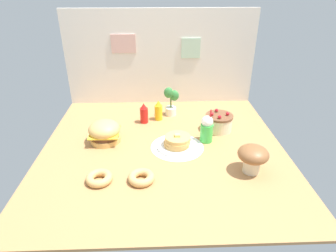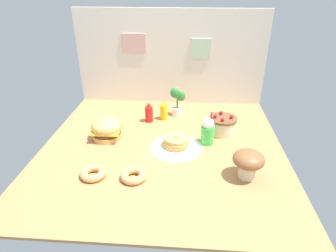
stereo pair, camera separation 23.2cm
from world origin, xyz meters
The scene contains 13 objects.
ground_plane centered at (0.00, 0.00, -1.00)cm, with size 193.57×193.00×2.00cm, color #B27F4C.
back_wall centered at (-0.10, 95.96, 48.39)cm, with size 193.57×4.20×96.33cm.
doily_mat centered at (11.50, -0.33, 0.20)cm, with size 42.74×42.74×0.40cm, color white.
burger centered at (-48.05, 11.81, 8.82)cm, with size 25.76×25.76×18.58cm.
pancake_stack centered at (11.52, -0.21, 4.47)cm, with size 33.03×33.03×11.56cm.
layer_cake centered at (50.37, 28.16, 7.48)cm, with size 24.25×24.25×17.68cm.
ketchup_bottle centered at (-16.67, 45.60, 8.99)cm, with size 7.38×7.38×19.43cm.
mustard_bottle centered at (-3.05, 51.51, 8.99)cm, with size 7.38×7.38×19.43cm.
cream_soda_cup centered at (36.30, 9.02, 11.41)cm, with size 10.69×10.69×29.14cm.
donut_pink_glaze centered at (-43.93, -41.86, 2.89)cm, with size 18.07×18.07×5.44cm.
donut_chocolate centered at (-15.66, -42.41, 2.89)cm, with size 18.07×18.07×5.44cm.
potted_plant centered at (8.92, 61.70, 15.83)cm, with size 14.47×10.78×29.63cm.
mushroom_stool centered at (61.39, -34.68, 12.62)cm, with size 21.37×21.37×20.40cm.
Camera 1 is at (-3.71, -199.31, 123.89)cm, focal length 30.92 mm.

